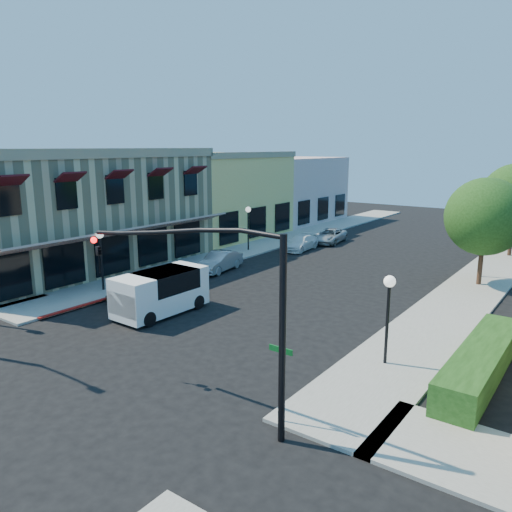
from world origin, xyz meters
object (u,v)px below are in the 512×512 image
Objects in this scene: lamppost_right_far at (485,236)px; white_van at (160,290)px; lamppost_left_far at (248,217)px; street_name_sign at (281,372)px; lamppost_right_near at (389,297)px; street_tree_a at (485,217)px; parked_car_c at (300,243)px; parked_car_b at (219,261)px; signal_mast_arm at (221,291)px; parked_car_d at (330,236)px; lamppost_left_near at (100,245)px; parked_car_a at (138,287)px.

lamppost_right_far reaches higher than white_van.
street_name_sign is at bearing -51.06° from lamppost_left_far.
lamppost_right_near is 11.57m from white_van.
street_tree_a is 17.36m from lamppost_left_far.
parked_car_c is (3.13, 2.86, -2.15)m from lamppost_left_far.
parked_car_b is 9.21m from parked_car_c.
signal_mast_arm reaches higher than street_name_sign.
parked_car_d is (3.59, 6.99, -2.13)m from lamppost_left_far.
street_tree_a is 1.82× the size of lamppost_left_far.
signal_mast_arm reaches higher than lamppost_right_far.
lamppost_left_far is at bearing -123.58° from parked_car_d.
lamppost_left_near is at bearing 172.01° from white_van.
white_van is at bearing -85.39° from parked_car_c.
lamppost_right_far is 0.73× the size of white_van.
white_van reaches higher than parked_car_d.
parked_car_a is 7.30m from parked_car_b.
lamppost_right_near is 14.60m from parked_car_a.
lamppost_left_far is 22.02m from lamppost_right_near.
signal_mast_arm reaches higher than lamppost_left_far.
signal_mast_arm is at bearing -96.70° from lamppost_right_far.
white_van is (5.56, -0.78, -1.50)m from lamppost_left_near.
lamppost_right_far is (17.00, 16.00, 0.00)m from lamppost_left_near.
street_tree_a is 1.33× the size of white_van.
street_tree_a is 20.38m from parked_car_a.
white_van is 3.27m from parked_car_a.
lamppost_right_near is at bearing -63.81° from parked_car_d.
white_van is (5.56, -14.78, -1.50)m from lamppost_left_far.
parked_car_a is at bearing 8.47° from lamppost_left_near.
parked_car_c is at bearing 115.66° from signal_mast_arm.
signal_mast_arm is at bearing -33.04° from white_van.
signal_mast_arm is 2.98m from street_name_sign.
lamppost_left_far is (-16.00, 19.80, 1.04)m from street_name_sign.
parked_car_a is 0.84× the size of parked_car_d.
street_tree_a is at bearing 15.22° from parked_car_b.
street_tree_a reaches higher than parked_car_c.
lamppost_left_near reaches higher than parked_car_a.
street_name_sign is at bearing -99.78° from lamppost_right_near.
street_tree_a is 1.61× the size of parked_car_b.
lamppost_left_far is 0.88× the size of parked_car_c.
parked_car_c is 4.16m from parked_car_d.
lamppost_right_near is (17.00, 0.00, 0.00)m from lamppost_left_near.
street_tree_a is at bearing 41.91° from parked_car_a.
signal_mast_arm is 2.24× the size of lamppost_left_near.
lamppost_right_near is (2.64, 6.50, -1.35)m from signal_mast_arm.
white_van is 9.08m from parked_car_b.
street_tree_a is 1.82× the size of lamppost_right_near.
street_tree_a is 22.30m from lamppost_left_near.
lamppost_left_far reaches higher than street_name_sign.
street_name_sign is 26.08m from parked_car_c.
lamppost_left_far is 8.14m from parked_car_d.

